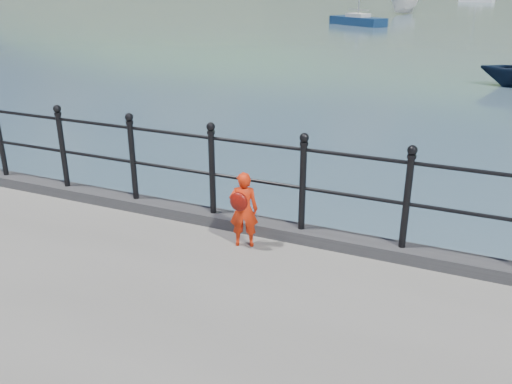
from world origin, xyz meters
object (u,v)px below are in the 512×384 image
at_px(child, 243,209).
at_px(launch_white, 404,5).
at_px(sailboat_deep, 477,0).
at_px(sailboat_port, 358,21).
at_px(railing, 256,169).

xyz_separation_m(child, launch_white, (-8.04, 60.90, -0.52)).
height_order(launch_white, sailboat_deep, sailboat_deep).
xyz_separation_m(sailboat_deep, sailboat_port, (-7.24, -52.28, -0.00)).
bearing_deg(sailboat_port, sailboat_deep, 113.71).
bearing_deg(launch_white, sailboat_port, -72.92).
relative_size(railing, child, 19.61).
relative_size(sailboat_deep, sailboat_port, 1.02).
xyz_separation_m(child, sailboat_port, (-9.21, 43.87, -1.13)).
distance_m(child, sailboat_deep, 96.18).
bearing_deg(railing, sailboat_deep, 91.16).
distance_m(railing, child, 0.55).
relative_size(child, sailboat_port, 0.12).
height_order(sailboat_deep, sailboat_port, sailboat_deep).
bearing_deg(sailboat_deep, sailboat_port, -82.13).
bearing_deg(railing, launch_white, 97.55).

